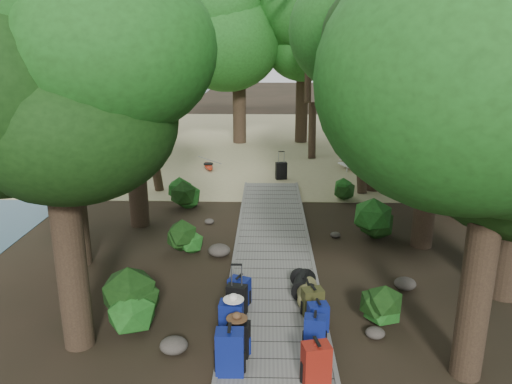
# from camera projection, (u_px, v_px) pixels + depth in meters

# --- Properties ---
(ground) EXTENTS (120.00, 120.00, 0.00)m
(ground) POSITION_uv_depth(u_px,v_px,m) (273.00, 264.00, 12.22)
(ground) COLOR black
(ground) RESTS_ON ground
(sand_beach) EXTENTS (40.00, 22.00, 0.02)m
(sand_beach) POSITION_uv_depth(u_px,v_px,m) (270.00, 141.00, 27.54)
(sand_beach) COLOR tan
(sand_beach) RESTS_ON ground
(boardwalk) EXTENTS (2.00, 12.00, 0.12)m
(boardwalk) POSITION_uv_depth(u_px,v_px,m) (273.00, 246.00, 13.16)
(boardwalk) COLOR slate
(boardwalk) RESTS_ON ground
(backpack_left_a) EXTENTS (0.45, 0.32, 0.83)m
(backpack_left_a) POSITION_uv_depth(u_px,v_px,m) (230.00, 350.00, 7.88)
(backpack_left_a) COLOR navy
(backpack_left_a) RESTS_ON boardwalk
(backpack_left_b) EXTENTS (0.41, 0.32, 0.67)m
(backpack_left_b) POSITION_uv_depth(u_px,v_px,m) (239.00, 337.00, 8.38)
(backpack_left_b) COLOR black
(backpack_left_b) RESTS_ON boardwalk
(backpack_left_c) EXTENTS (0.44, 0.33, 0.77)m
(backpack_left_c) POSITION_uv_depth(u_px,v_px,m) (231.00, 318.00, 8.87)
(backpack_left_c) COLOR navy
(backpack_left_c) RESTS_ON boardwalk
(backpack_left_d) EXTENTS (0.49, 0.43, 0.62)m
(backpack_left_d) POSITION_uv_depth(u_px,v_px,m) (239.00, 290.00, 10.04)
(backpack_left_d) COLOR navy
(backpack_left_d) RESTS_ON boardwalk
(backpack_right_a) EXTENTS (0.47, 0.38, 0.75)m
(backpack_right_a) POSITION_uv_depth(u_px,v_px,m) (316.00, 362.00, 7.66)
(backpack_right_a) COLOR maroon
(backpack_right_a) RESTS_ON boardwalk
(backpack_right_b) EXTENTS (0.40, 0.30, 0.67)m
(backpack_right_b) POSITION_uv_depth(u_px,v_px,m) (315.00, 331.00, 8.57)
(backpack_right_b) COLOR navy
(backpack_right_b) RESTS_ON boardwalk
(backpack_right_c) EXTENTS (0.40, 0.32, 0.62)m
(backpack_right_c) POSITION_uv_depth(u_px,v_px,m) (318.00, 316.00, 9.06)
(backpack_right_c) COLOR navy
(backpack_right_c) RESTS_ON boardwalk
(backpack_right_d) EXTENTS (0.46, 0.38, 0.60)m
(backpack_right_d) POSITION_uv_depth(u_px,v_px,m) (313.00, 300.00, 9.64)
(backpack_right_d) COLOR #3A3816
(backpack_right_d) RESTS_ON boardwalk
(duffel_right_khaki) EXTENTS (0.47, 0.67, 0.43)m
(duffel_right_khaki) POSITION_uv_depth(u_px,v_px,m) (307.00, 293.00, 10.11)
(duffel_right_khaki) COLOR olive
(duffel_right_khaki) RESTS_ON boardwalk
(duffel_right_black) EXTENTS (0.56, 0.76, 0.44)m
(duffel_right_black) POSITION_uv_depth(u_px,v_px,m) (304.00, 285.00, 10.44)
(duffel_right_black) COLOR black
(duffel_right_black) RESTS_ON boardwalk
(suitcase_on_boardwalk) EXTENTS (0.43, 0.29, 0.60)m
(suitcase_on_boardwalk) POSITION_uv_depth(u_px,v_px,m) (237.00, 299.00, 9.68)
(suitcase_on_boardwalk) COLOR black
(suitcase_on_boardwalk) RESTS_ON boardwalk
(lone_suitcase_on_sand) EXTENTS (0.47, 0.33, 0.68)m
(lone_suitcase_on_sand) POSITION_uv_depth(u_px,v_px,m) (281.00, 171.00, 19.74)
(lone_suitcase_on_sand) COLOR black
(lone_suitcase_on_sand) RESTS_ON sand_beach
(hat_brown) EXTENTS (0.36, 0.36, 0.11)m
(hat_brown) POSITION_uv_depth(u_px,v_px,m) (237.00, 316.00, 8.28)
(hat_brown) COLOR #51351E
(hat_brown) RESTS_ON backpack_left_b
(hat_white) EXTENTS (0.37, 0.37, 0.12)m
(hat_white) POSITION_uv_depth(u_px,v_px,m) (233.00, 297.00, 8.69)
(hat_white) COLOR silver
(hat_white) RESTS_ON backpack_left_c
(kayak) EXTENTS (1.35, 3.06, 0.30)m
(kayak) POSITION_uv_depth(u_px,v_px,m) (208.00, 165.00, 21.49)
(kayak) COLOR #9D220D
(kayak) RESTS_ON sand_beach
(sun_lounger) EXTENTS (1.24, 1.90, 0.59)m
(sun_lounger) POSITION_uv_depth(u_px,v_px,m) (351.00, 163.00, 21.30)
(sun_lounger) COLOR silver
(sun_lounger) RESTS_ON sand_beach
(tree_right_a) EXTENTS (4.19, 4.19, 6.99)m
(tree_right_a) POSITION_uv_depth(u_px,v_px,m) (493.00, 167.00, 7.16)
(tree_right_a) COLOR black
(tree_right_a) RESTS_ON ground
(tree_right_c) EXTENTS (4.63, 4.63, 8.01)m
(tree_right_c) POSITION_uv_depth(u_px,v_px,m) (436.00, 94.00, 12.20)
(tree_right_c) COLOR black
(tree_right_c) RESTS_ON ground
(tree_right_d) EXTENTS (6.47, 6.47, 11.87)m
(tree_right_d) POSITION_uv_depth(u_px,v_px,m) (488.00, 16.00, 13.89)
(tree_right_d) COLOR black
(tree_right_d) RESTS_ON ground
(tree_right_e) EXTENTS (5.30, 5.30, 9.54)m
(tree_right_e) POSITION_uv_depth(u_px,v_px,m) (382.00, 56.00, 17.10)
(tree_right_e) COLOR black
(tree_right_e) RESTS_ON ground
(tree_right_f) EXTENTS (6.14, 6.14, 10.96)m
(tree_right_f) POSITION_uv_depth(u_px,v_px,m) (430.00, 36.00, 19.32)
(tree_right_f) COLOR black
(tree_right_f) RESTS_ON ground
(tree_left_a) EXTENTS (4.51, 4.51, 7.52)m
(tree_left_a) POSITION_uv_depth(u_px,v_px,m) (57.00, 137.00, 7.90)
(tree_left_a) COLOR black
(tree_left_a) RESTS_ON ground
(tree_left_b) EXTENTS (4.72, 4.72, 8.50)m
(tree_left_b) POSITION_uv_depth(u_px,v_px,m) (61.00, 88.00, 11.06)
(tree_left_b) COLOR black
(tree_left_b) RESTS_ON ground
(tree_left_c) EXTENTS (4.58, 4.58, 7.96)m
(tree_left_c) POSITION_uv_depth(u_px,v_px,m) (131.00, 89.00, 13.75)
(tree_left_c) COLOR black
(tree_left_c) RESTS_ON ground
(tree_back_a) EXTENTS (5.81, 5.81, 10.05)m
(tree_back_a) POSITION_uv_depth(u_px,v_px,m) (239.00, 47.00, 25.78)
(tree_back_a) COLOR black
(tree_back_a) RESTS_ON ground
(tree_back_b) EXTENTS (5.30, 5.30, 9.46)m
(tree_back_b) POSITION_uv_depth(u_px,v_px,m) (303.00, 53.00, 26.07)
(tree_back_b) COLOR black
(tree_back_b) RESTS_ON ground
(tree_back_c) EXTENTS (5.60, 5.60, 10.07)m
(tree_back_c) POSITION_uv_depth(u_px,v_px,m) (372.00, 47.00, 26.01)
(tree_back_c) COLOR black
(tree_back_c) RESTS_ON ground
(tree_back_d) EXTENTS (4.76, 4.76, 7.93)m
(tree_back_d) POSITION_uv_depth(u_px,v_px,m) (151.00, 70.00, 24.57)
(tree_back_d) COLOR black
(tree_back_d) RESTS_ON ground
(palm_right_a) EXTENTS (4.74, 4.74, 8.08)m
(palm_right_a) POSITION_uv_depth(u_px,v_px,m) (372.00, 79.00, 17.12)
(palm_right_a) COLOR #174513
(palm_right_a) RESTS_ON ground
(palm_right_b) EXTENTS (3.92, 3.92, 7.57)m
(palm_right_b) POSITION_uv_depth(u_px,v_px,m) (384.00, 77.00, 21.87)
(palm_right_b) COLOR #174513
(palm_right_b) RESTS_ON ground
(palm_right_c) EXTENTS (4.88, 4.88, 7.77)m
(palm_right_c) POSITION_uv_depth(u_px,v_px,m) (320.00, 74.00, 22.59)
(palm_right_c) COLOR #174513
(palm_right_c) RESTS_ON ground
(palm_left_a) EXTENTS (4.51, 4.51, 7.17)m
(palm_left_a) POSITION_uv_depth(u_px,v_px,m) (146.00, 92.00, 17.27)
(palm_left_a) COLOR #174513
(palm_left_a) RESTS_ON ground
(rock_left_a) EXTENTS (0.50, 0.45, 0.27)m
(rock_left_a) POSITION_uv_depth(u_px,v_px,m) (174.00, 345.00, 8.69)
(rock_left_a) COLOR #4C473F
(rock_left_a) RESTS_ON ground
(rock_left_b) EXTENTS (0.32, 0.29, 0.17)m
(rock_left_b) POSITION_uv_depth(u_px,v_px,m) (140.00, 311.00, 9.90)
(rock_left_b) COLOR #4C473F
(rock_left_b) RESTS_ON ground
(rock_left_c) EXTENTS (0.57, 0.51, 0.31)m
(rock_left_c) POSITION_uv_depth(u_px,v_px,m) (219.00, 250.00, 12.65)
(rock_left_c) COLOR #4C473F
(rock_left_c) RESTS_ON ground
(rock_left_d) EXTENTS (0.29, 0.26, 0.16)m
(rock_left_d) POSITION_uv_depth(u_px,v_px,m) (209.00, 221.00, 14.93)
(rock_left_d) COLOR #4C473F
(rock_left_d) RESTS_ON ground
(rock_right_a) EXTENTS (0.36, 0.33, 0.20)m
(rock_right_a) POSITION_uv_depth(u_px,v_px,m) (375.00, 333.00, 9.14)
(rock_right_a) COLOR #4C473F
(rock_right_a) RESTS_ON ground
(rock_right_b) EXTENTS (0.48, 0.43, 0.27)m
(rock_right_b) POSITION_uv_depth(u_px,v_px,m) (405.00, 284.00, 10.94)
(rock_right_b) COLOR #4C473F
(rock_right_b) RESTS_ON ground
(rock_right_c) EXTENTS (0.28, 0.25, 0.16)m
(rock_right_c) POSITION_uv_depth(u_px,v_px,m) (335.00, 235.00, 13.89)
(rock_right_c) COLOR #4C473F
(rock_right_c) RESTS_ON ground
(shrub_left_a) EXTENTS (1.22, 1.22, 1.10)m
(shrub_left_a) POSITION_uv_depth(u_px,v_px,m) (131.00, 302.00, 9.31)
(shrub_left_a) COLOR #194615
(shrub_left_a) RESTS_ON ground
(shrub_left_b) EXTENTS (0.81, 0.81, 0.73)m
(shrub_left_b) POSITION_uv_depth(u_px,v_px,m) (186.00, 239.00, 12.83)
(shrub_left_b) COLOR #194615
(shrub_left_b) RESTS_ON ground
(shrub_left_c) EXTENTS (1.07, 1.07, 0.96)m
(shrub_left_c) POSITION_uv_depth(u_px,v_px,m) (184.00, 194.00, 16.22)
(shrub_left_c) COLOR #194615
(shrub_left_c) RESTS_ON ground
(shrub_right_a) EXTENTS (0.94, 0.94, 0.85)m
(shrub_right_a) POSITION_uv_depth(u_px,v_px,m) (383.00, 304.00, 9.48)
(shrub_right_a) COLOR #194615
(shrub_right_a) RESTS_ON ground
(shrub_right_b) EXTENTS (1.23, 1.23, 1.10)m
(shrub_right_b) POSITION_uv_depth(u_px,v_px,m) (373.00, 217.00, 13.85)
(shrub_right_b) COLOR #194615
(shrub_right_b) RESTS_ON ground
(shrub_right_c) EXTENTS (0.86, 0.86, 0.77)m
(shrub_right_c) POSITION_uv_depth(u_px,v_px,m) (340.00, 190.00, 17.10)
(shrub_right_c) COLOR #194615
(shrub_right_c) RESTS_ON ground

